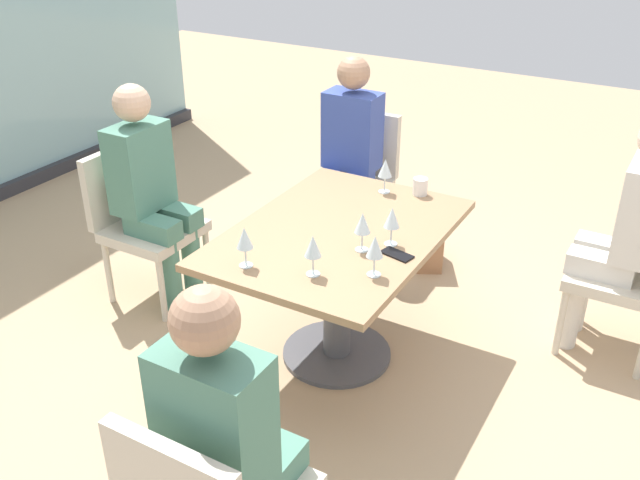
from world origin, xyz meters
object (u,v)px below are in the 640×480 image
Objects in this scene: wine_glass_4 at (313,247)px; cell_phone_on_table at (397,254)px; chair_near_window at (140,215)px; person_front_right at (627,227)px; wine_glass_0 at (392,218)px; person_far_right at (347,149)px; wine_glass_2 at (386,169)px; wine_glass_3 at (245,239)px; wine_glass_1 at (375,248)px; chair_far_right at (355,173)px; dining_table_main at (338,263)px; person_near_window at (150,186)px; handbag_0 at (428,243)px; wine_glass_5 at (363,224)px; person_side_end at (228,434)px; coffee_cup at (420,187)px.

cell_phone_on_table is at bearing -35.80° from wine_glass_4.
chair_near_window is 0.69× the size of person_front_right.
person_front_right is at bearing -48.74° from wine_glass_0.
person_far_right is 0.76m from wine_glass_2.
cell_phone_on_table is at bearing -139.46° from wine_glass_0.
person_front_right is 6.81× the size of wine_glass_3.
wine_glass_4 reaches higher than cell_phone_on_table.
wine_glass_3 is 1.28× the size of cell_phone_on_table.
person_front_right reaches higher than wine_glass_1.
chair_far_right is at bearing 77.18° from person_front_right.
wine_glass_4 is at bearing -165.87° from dining_table_main.
handbag_0 is (1.14, -1.21, -0.56)m from person_near_window.
person_near_window is (-1.05, 0.67, 0.00)m from person_far_right.
person_far_right reaches higher than handbag_0.
wine_glass_1 and wine_glass_5 have the same top height.
wine_glass_5 is (-0.12, -1.36, 0.16)m from person_near_window.
person_near_window reaches higher than chair_far_right.
person_side_end is 6.81× the size of wine_glass_1.
person_near_window reaches higher than wine_glass_3.
wine_glass_0 is at bearing -91.77° from dining_table_main.
person_near_window is 14.00× the size of coffee_cup.
person_far_right is 1.33m from wine_glass_0.
person_near_window is at bearing 72.01° from wine_glass_4.
wine_glass_3 is (-1.66, -0.32, 0.37)m from chair_far_right.
dining_table_main is 1.47× the size of chair_far_right.
chair_near_window is at bearing 90.00° from dining_table_main.
chair_near_window is (-1.16, 0.77, 0.00)m from chair_far_right.
wine_glass_1 and wine_glass_4 have the same top height.
person_side_end is at bearing 159.13° from handbag_0.
person_far_right is 1.00× the size of person_near_window.
wine_glass_3 is (-0.49, 0.46, 0.00)m from wine_glass_0.
person_near_window reaches higher than wine_glass_2.
handbag_0 is at bearing -46.73° from person_near_window.
person_near_window is at bearing 112.97° from coffee_cup.
wine_glass_5 is at bearing 158.95° from handbag_0.
wine_glass_1 is at bearing -148.12° from person_far_right.
cell_phone_on_table is (-0.86, 0.83, 0.03)m from person_front_right.
chair_far_right is 1.73m from wine_glass_3.
person_near_window is 6.81× the size of wine_glass_5.
person_near_window is at bearing 108.37° from person_front_right.
handbag_0 is at bearing 72.50° from person_front_right.
wine_glass_1 is 0.62× the size of handbag_0.
person_far_right is (1.05, -0.77, 0.20)m from chair_near_window.
chair_near_window is at bearing 85.25° from wine_glass_5.
wine_glass_0 is at bearing 163.98° from handbag_0.
wine_glass_5 is (0.17, 0.14, 0.00)m from wine_glass_1.
wine_glass_0 is 0.59m from coffee_cup.
chair_far_right is 1.00× the size of chair_near_window.
chair_far_right is 6.04× the size of cell_phone_on_table.
person_side_end is at bearing -160.50° from person_far_right.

